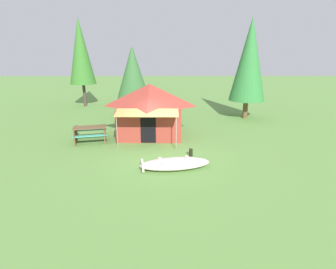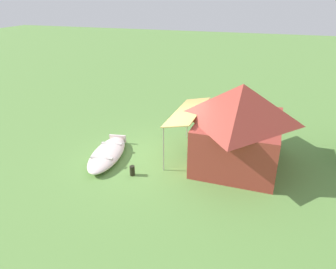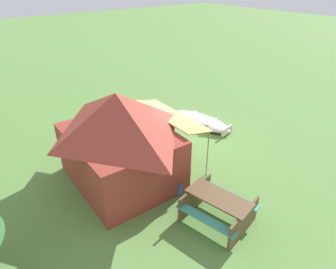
# 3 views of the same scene
# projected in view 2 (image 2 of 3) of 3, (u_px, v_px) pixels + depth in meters

# --- Properties ---
(ground_plane) EXTENTS (80.00, 80.00, 0.00)m
(ground_plane) POSITION_uv_depth(u_px,v_px,m) (159.00, 159.00, 11.41)
(ground_plane) COLOR #5E8C42
(beached_rowboat) EXTENTS (2.94, 1.47, 0.38)m
(beached_rowboat) POSITION_uv_depth(u_px,v_px,m) (107.00, 154.00, 11.37)
(beached_rowboat) COLOR silver
(beached_rowboat) RESTS_ON ground_plane
(canvas_cabin_tent) EXTENTS (3.67, 3.83, 2.84)m
(canvas_cabin_tent) POSITION_uv_depth(u_px,v_px,m) (239.00, 123.00, 10.63)
(canvas_cabin_tent) COLOR #9D382D
(canvas_cabin_tent) RESTS_ON ground_plane
(picnic_table) EXTENTS (1.90, 1.72, 0.79)m
(picnic_table) POSITION_uv_depth(u_px,v_px,m) (221.00, 116.00, 13.97)
(picnic_table) COLOR brown
(picnic_table) RESTS_ON ground_plane
(cooler_box) EXTENTS (0.71, 0.67, 0.39)m
(cooler_box) POSITION_uv_depth(u_px,v_px,m) (218.00, 138.00, 12.63)
(cooler_box) COLOR blue
(cooler_box) RESTS_ON ground_plane
(fuel_can) EXTENTS (0.17, 0.17, 0.34)m
(fuel_can) POSITION_uv_depth(u_px,v_px,m) (132.00, 171.00, 10.35)
(fuel_can) COLOR black
(fuel_can) RESTS_ON ground_plane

